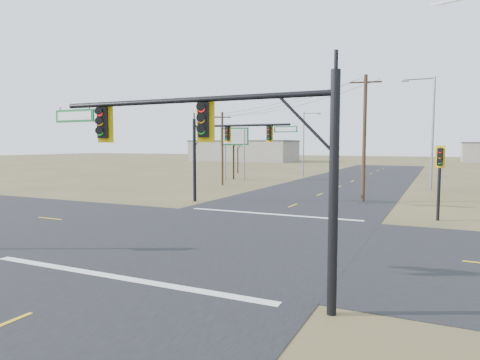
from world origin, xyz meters
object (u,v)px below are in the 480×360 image
Objects in this scene: mast_arm_far at (228,142)px; utility_pole_far at (222,147)px; utility_pole_near at (364,137)px; bare_tree_a at (234,137)px; bare_tree_b at (238,141)px; pedestal_signal_ne at (440,166)px; streetlight_a at (430,127)px; highway_sign at (235,143)px; streetlight_c at (305,141)px; mast_arm_near at (208,139)px.

utility_pole_far is (-7.51, 13.40, -0.50)m from mast_arm_far.
mast_arm_far is at bearing -148.47° from utility_pole_near.
bare_tree_a is 12.05m from bare_tree_b.
pedestal_signal_ne is 9.29m from utility_pole_near.
bare_tree_b is (-7.13, 19.01, 0.78)m from utility_pole_far.
streetlight_a is (14.00, 17.86, 1.60)m from mast_arm_far.
streetlight_a is at bearing 69.26° from utility_pole_near.
highway_sign is (-24.31, 21.59, 1.43)m from pedestal_signal_ne.
pedestal_signal_ne is (15.04, -1.36, -1.52)m from mast_arm_far.
utility_pole_near is 26.33m from streetlight_c.
mast_arm_near is at bearing -88.49° from streetlight_c.
utility_pole_near is (-5.62, 7.14, 1.95)m from pedestal_signal_ne.
utility_pole_near is at bearing -74.67° from streetlight_c.
pedestal_signal_ne is 0.40× the size of streetlight_a.
pedestal_signal_ne is at bearing -42.20° from bare_tree_a.
bare_tree_a is (-7.44, -7.93, 0.45)m from streetlight_c.
streetlight_a is (4.57, 12.07, 1.17)m from utility_pole_near.
streetlight_a is at bearing -46.24° from streetlight_c.
mast_arm_far is 23.54m from bare_tree_a.
streetlight_a reaches higher than mast_arm_near.
utility_pole_far is 0.72× the size of streetlight_a.
streetlight_c is at bearing 35.81° from highway_sign.
bare_tree_a is at bearing 92.25° from mast_arm_near.
bare_tree_a is at bearing -144.84° from streetlight_c.
mast_arm_far reaches higher than mast_arm_near.
utility_pole_far is at bearing -72.79° from bare_tree_a.
mast_arm_near is 36.79m from streetlight_a.
bare_tree_b is (-24.06, 26.63, -0.14)m from utility_pole_near.
pedestal_signal_ne is (6.39, 17.14, -1.50)m from mast_arm_near.
highway_sign reaches higher than mast_arm_far.
mast_arm_near is at bearing -63.13° from utility_pole_far.
mast_arm_near is 1.60× the size of bare_tree_b.
mast_arm_far is at bearing -96.73° from streetlight_c.
bare_tree_a is at bearing 141.33° from pedestal_signal_ne.
mast_arm_far is 11.07m from utility_pole_near.
bare_tree_a is at bearing 141.30° from utility_pole_near.
utility_pole_far is 22.06m from streetlight_a.
utility_pole_far is at bearing -119.13° from streetlight_c.
highway_sign is at bearing -57.51° from bare_tree_a.
streetlight_c reaches higher than mast_arm_near.
streetlight_c reaches higher than utility_pole_far.
utility_pole_near reaches higher than pedestal_signal_ne.
utility_pole_near is 24.84m from bare_tree_a.
streetlight_a is (-1.05, 19.22, 3.12)m from pedestal_signal_ne.
utility_pole_near is 1.11× the size of streetlight_c.
bare_tree_a reaches higher than mast_arm_near.
streetlight_a reaches higher than bare_tree_a.
mast_arm_far is 1.29× the size of highway_sign.
mast_arm_far is at bearing -60.73° from utility_pole_far.
highway_sign is at bearing 104.44° from utility_pole_far.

